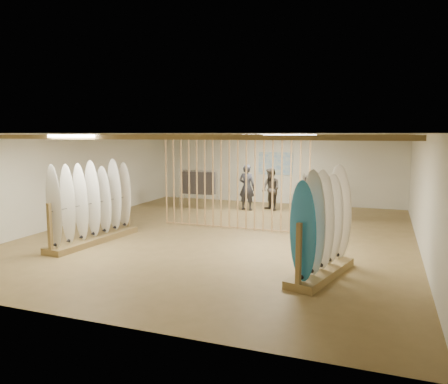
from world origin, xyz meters
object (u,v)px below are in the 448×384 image
(rack_right, at_px, (322,241))
(clothing_rack_b, at_px, (324,189))
(shopper_a, at_px, (247,184))
(rack_left, at_px, (93,215))
(clothing_rack_a, at_px, (198,183))
(shopper_b, at_px, (271,187))

(rack_right, bearing_deg, clothing_rack_b, 112.07)
(clothing_rack_b, xyz_separation_m, shopper_a, (-2.81, 0.34, 0.03))
(clothing_rack_b, bearing_deg, rack_left, -137.04)
(rack_right, height_order, clothing_rack_a, rack_right)
(rack_right, relative_size, shopper_a, 1.18)
(clothing_rack_a, height_order, clothing_rack_b, clothing_rack_a)
(rack_left, relative_size, clothing_rack_a, 2.02)
(rack_left, height_order, clothing_rack_b, rack_left)
(rack_right, xyz_separation_m, shopper_a, (-3.62, 6.71, 0.25))
(rack_right, xyz_separation_m, clothing_rack_b, (-0.81, 6.37, 0.22))
(clothing_rack_a, height_order, shopper_b, shopper_b)
(shopper_a, bearing_deg, clothing_rack_b, -178.92)
(rack_right, height_order, clothing_rack_b, rack_right)
(clothing_rack_b, relative_size, shopper_b, 0.81)
(clothing_rack_a, relative_size, shopper_a, 0.77)
(clothing_rack_b, relative_size, shopper_a, 0.75)
(shopper_a, bearing_deg, shopper_b, -157.73)
(rack_left, height_order, shopper_b, rack_left)
(clothing_rack_b, distance_m, shopper_b, 2.04)
(shopper_a, distance_m, shopper_b, 0.88)
(rack_left, bearing_deg, shopper_b, 68.65)
(shopper_b, bearing_deg, rack_left, -77.29)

